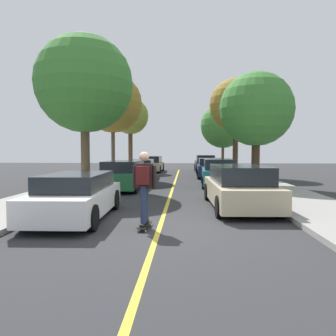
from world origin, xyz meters
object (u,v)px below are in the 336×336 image
Objects in this scene: parked_car_right_near at (219,173)px; parked_car_right_far at (210,168)px; parked_car_right_farthest at (205,164)px; street_tree_right_nearest at (256,110)px; skateboard at (145,225)px; skateboarder at (144,183)px; street_tree_left_far at (130,116)px; parked_car_left_near at (123,175)px; street_tree_right_far at (223,126)px; parked_car_right_nearest at (239,187)px; street_tree_right_near at (236,105)px; street_tree_left_near at (113,103)px; street_tree_left_nearest at (84,84)px; parked_car_left_nearest at (77,196)px; parked_car_left_farthest at (151,164)px; parked_car_left_far at (141,169)px.

parked_car_right_near is 0.95× the size of parked_car_right_far.
parked_car_right_near is 0.92× the size of parked_car_right_farthest.
street_tree_right_nearest is at bearing -81.61° from parked_car_right_farthest.
skateboarder is (-0.00, -0.03, 1.03)m from skateboard.
street_tree_left_far is 3.60× the size of skateboarder.
street_tree_right_far is (6.66, 15.61, 3.60)m from parked_car_left_near.
parked_car_right_nearest is at bearing -106.99° from street_tree_right_nearest.
street_tree_right_near is (1.83, 12.72, 4.47)m from parked_car_right_nearest.
parked_car_left_near is at bearing 104.68° from skateboard.
skateboard is at bearing -106.32° from street_tree_right_near.
skateboard is at bearing -132.90° from parked_car_right_nearest.
street_tree_right_far is 24.15m from skateboarder.
parked_car_right_far is at bearing -102.30° from street_tree_right_far.
street_tree_left_near reaches higher than parked_car_right_near.
skateboarder reaches higher than parked_car_right_nearest.
street_tree_right_far is at bearing 61.79° from street_tree_left_nearest.
parked_car_left_farthest reaches higher than parked_car_left_nearest.
parked_car_left_far is 0.67× the size of street_tree_left_near.
parked_car_right_near is at bearing 19.19° from parked_car_left_near.
parked_car_right_farthest is at bearing 57.18° from parked_car_left_far.
parked_car_left_nearest is at bearing -90.01° from parked_car_left_near.
street_tree_left_far is at bearing 105.46° from parked_car_left_far.
street_tree_right_far is (0.00, 14.50, 0.29)m from street_tree_right_nearest.
street_tree_left_near is (-6.66, 10.66, 4.36)m from parked_car_right_nearest.
street_tree_left_near is at bearing -104.58° from parked_car_left_farthest.
parked_car_left_nearest is 19.94m from street_tree_left_far.
street_tree_left_nearest reaches higher than parked_car_right_far.
parked_car_right_farthest is at bearing 90.00° from parked_car_right_far.
parked_car_right_near is (4.83, 1.68, 0.03)m from parked_car_left_near.
street_tree_left_nearest reaches higher than street_tree_left_near.
parked_car_left_nearest is at bearing -114.45° from street_tree_right_near.
street_tree_left_nearest is 8.66m from street_tree_right_nearest.
parked_car_left_farthest is at bearing -157.27° from street_tree_right_far.
street_tree_left_near is at bearing 107.50° from parked_car_left_near.
street_tree_right_nearest is (6.66, -4.89, 3.35)m from parked_car_left_far.
street_tree_left_far is at bearing 141.06° from parked_car_right_far.
street_tree_left_far is 9.73m from street_tree_right_near.
street_tree_left_far is (-1.83, 19.40, 4.26)m from parked_car_left_nearest.
parked_car_right_nearest is 1.04× the size of parked_car_right_far.
street_tree_right_near is 7.80m from street_tree_right_far.
street_tree_left_near is 8.07× the size of skateboard.
street_tree_right_nearest is at bearing -53.57° from street_tree_left_far.
parked_car_left_far is 0.98× the size of parked_car_right_farthest.
street_tree_left_far reaches higher than street_tree_right_nearest.
street_tree_left_nearest is (-6.66, 4.66, 4.40)m from parked_car_right_nearest.
street_tree_right_nearest is 3.24× the size of skateboarder.
street_tree_left_nearest is at bearing -136.45° from street_tree_right_near.
street_tree_left_far is at bearing 150.77° from street_tree_right_near.
parked_car_right_near is (-0.00, 6.55, 0.02)m from parked_car_right_nearest.
parked_car_left_near reaches higher than parked_car_right_far.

